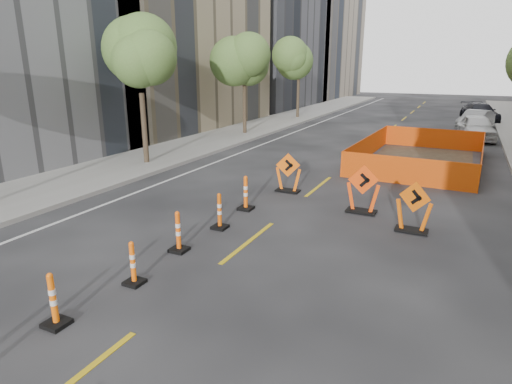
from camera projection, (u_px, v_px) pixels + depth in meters
The scene contains 19 objects.
ground_plane at pixel (152, 319), 7.93m from camera, with size 140.00×140.00×0.00m, color black.
sidewalk_left at pixel (163, 155), 22.02m from camera, with size 4.00×90.00×0.15m, color gray.
bld_left_d at pixel (255, 41), 46.82m from camera, with size 12.00×16.00×14.00m, color #4C4C51.
bld_left_e at pixel (306, 24), 60.10m from camera, with size 12.00×20.00×20.00m, color gray.
tree_l_b at pixel (140, 65), 18.77m from camera, with size 2.80×2.80×5.95m.
tree_l_c at pixel (244, 65), 27.39m from camera, with size 2.80×2.80×5.95m.
tree_l_d at pixel (299, 65), 36.00m from camera, with size 2.80×2.80×5.95m.
channelizer_2 at pixel (53, 300), 7.58m from camera, with size 0.41×0.41×1.05m, color #F7620A, non-canonical shape.
channelizer_3 at pixel (133, 263), 9.05m from camera, with size 0.39×0.39×0.99m, color #FF600A, non-canonical shape.
channelizer_4 at pixel (178, 231), 10.66m from camera, with size 0.42×0.42×1.07m, color #F6570A, non-canonical shape.
channelizer_5 at pixel (220, 211), 12.16m from camera, with size 0.42×0.42×1.06m, color #DB5409, non-canonical shape.
channelizer_6 at pixel (246, 193), 13.75m from camera, with size 0.45×0.45×1.13m, color #FF5F0A, non-canonical shape.
chevron_sign_left at pixel (288, 173), 15.66m from camera, with size 0.97×0.58×1.45m, color #FF630A, non-canonical shape.
chevron_sign_center at pixel (363, 189), 13.41m from camera, with size 1.04×0.62×1.56m, color #FF480A, non-canonical shape.
chevron_sign_right at pixel (414, 207), 11.87m from camera, with size 0.98×0.59×1.47m, color #DF5809, non-canonical shape.
safety_fence at pixel (421, 152), 20.34m from camera, with size 5.13×8.74×1.09m, color #FF4F0D, non-canonical shape.
parked_car_near at pixel (477, 127), 26.70m from camera, with size 1.81×4.49×1.53m, color silver.
parked_car_mid at pixel (476, 120), 30.97m from camera, with size 1.45×4.15×1.37m, color #9A9B9F.
parked_car_far at pixel (480, 112), 35.32m from camera, with size 2.07×5.09×1.48m, color black.
Camera 1 is at (4.77, -5.38, 4.53)m, focal length 30.00 mm.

